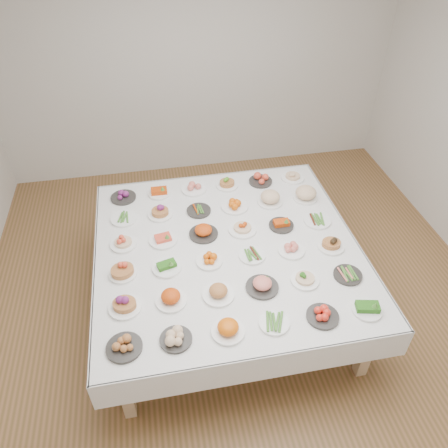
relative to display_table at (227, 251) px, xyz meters
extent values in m
plane|color=brown|center=(0.12, 0.04, -0.69)|extent=(5.00, 5.00, 0.00)
cube|color=beige|center=(0.12, 2.54, 0.71)|extent=(5.00, 0.02, 2.80)
cube|color=white|center=(0.00, 0.00, 0.03)|extent=(2.28, 2.28, 0.06)
cube|color=white|center=(0.00, 1.14, -0.08)|extent=(2.30, 0.02, 0.28)
cube|color=white|center=(0.00, -1.14, -0.08)|extent=(2.30, 0.02, 0.28)
cube|color=white|center=(1.14, 0.00, -0.08)|extent=(0.02, 2.30, 0.28)
cube|color=white|center=(-1.14, 0.00, -0.08)|extent=(0.02, 2.30, 0.28)
cube|color=tan|center=(-0.96, -0.96, -0.34)|extent=(0.09, 0.09, 0.69)
cube|color=tan|center=(0.96, -0.96, -0.34)|extent=(0.09, 0.09, 0.69)
cube|color=tan|center=(-0.96, 0.96, -0.34)|extent=(0.09, 0.09, 0.69)
cube|color=tan|center=(0.96, 0.96, -0.34)|extent=(0.09, 0.09, 0.69)
cylinder|color=#2C2A27|center=(-0.90, -0.89, 0.07)|extent=(0.25, 0.25, 0.02)
cylinder|color=#2C2A27|center=(-0.54, -0.89, 0.07)|extent=(0.23, 0.23, 0.02)
cylinder|color=white|center=(-0.17, -0.89, 0.07)|extent=(0.24, 0.24, 0.02)
cylinder|color=white|center=(0.17, -0.89, 0.07)|extent=(0.22, 0.22, 0.02)
cylinder|color=#2C2A27|center=(0.54, -0.90, 0.07)|extent=(0.24, 0.24, 0.02)
cylinder|color=white|center=(0.89, -0.90, 0.07)|extent=(0.23, 0.23, 0.02)
cylinder|color=white|center=(-0.89, -0.53, 0.07)|extent=(0.25, 0.25, 0.02)
cylinder|color=white|center=(-0.54, -0.54, 0.07)|extent=(0.24, 0.24, 0.02)
cylinder|color=white|center=(-0.18, -0.54, 0.07)|extent=(0.25, 0.25, 0.02)
cylinder|color=#2C2A27|center=(0.18, -0.53, 0.07)|extent=(0.26, 0.26, 0.02)
cylinder|color=white|center=(0.53, -0.53, 0.07)|extent=(0.22, 0.22, 0.02)
cylinder|color=#2C2A27|center=(0.89, -0.54, 0.07)|extent=(0.23, 0.23, 0.02)
cylinder|color=white|center=(-0.90, -0.18, 0.07)|extent=(0.23, 0.23, 0.02)
cylinder|color=white|center=(-0.54, -0.17, 0.07)|extent=(0.24, 0.24, 0.02)
cylinder|color=white|center=(-0.19, -0.17, 0.07)|extent=(0.22, 0.22, 0.02)
cylinder|color=white|center=(0.18, -0.17, 0.07)|extent=(0.22, 0.22, 0.02)
cylinder|color=white|center=(0.53, -0.17, 0.07)|extent=(0.23, 0.23, 0.02)
cylinder|color=white|center=(0.88, -0.19, 0.07)|extent=(0.23, 0.23, 0.02)
cylinder|color=white|center=(-0.89, 0.18, 0.07)|extent=(0.23, 0.23, 0.02)
cylinder|color=white|center=(-0.54, 0.17, 0.07)|extent=(0.25, 0.25, 0.02)
cylinder|color=#2C2A27|center=(-0.18, 0.19, 0.07)|extent=(0.26, 0.26, 0.02)
cylinder|color=white|center=(0.18, 0.18, 0.07)|extent=(0.25, 0.25, 0.02)
cylinder|color=#2C2A27|center=(0.54, 0.17, 0.07)|extent=(0.22, 0.22, 0.02)
cylinder|color=white|center=(0.89, 0.17, 0.07)|extent=(0.25, 0.25, 0.02)
cylinder|color=white|center=(-0.88, 0.54, 0.07)|extent=(0.24, 0.24, 0.02)
cylinder|color=white|center=(-0.54, 0.54, 0.07)|extent=(0.23, 0.23, 0.02)
cylinder|color=#2C2A27|center=(-0.17, 0.53, 0.07)|extent=(0.23, 0.23, 0.02)
cylinder|color=white|center=(0.18, 0.53, 0.07)|extent=(0.26, 0.26, 0.02)
cylinder|color=white|center=(0.53, 0.54, 0.07)|extent=(0.24, 0.24, 0.02)
cylinder|color=white|center=(0.90, 0.53, 0.07)|extent=(0.23, 0.23, 0.02)
cylinder|color=#2C2A27|center=(-0.88, 0.88, 0.07)|extent=(0.25, 0.25, 0.02)
cylinder|color=white|center=(-0.53, 0.88, 0.07)|extent=(0.22, 0.22, 0.02)
cylinder|color=white|center=(-0.17, 0.89, 0.07)|extent=(0.25, 0.25, 0.02)
cylinder|color=white|center=(0.17, 0.89, 0.07)|extent=(0.22, 0.22, 0.02)
cylinder|color=#2C2A27|center=(0.53, 0.90, 0.07)|extent=(0.24, 0.24, 0.02)
cylinder|color=white|center=(0.88, 0.90, 0.07)|extent=(0.24, 0.24, 0.02)
camera|label=1|loc=(-0.56, -2.75, 2.67)|focal=35.00mm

